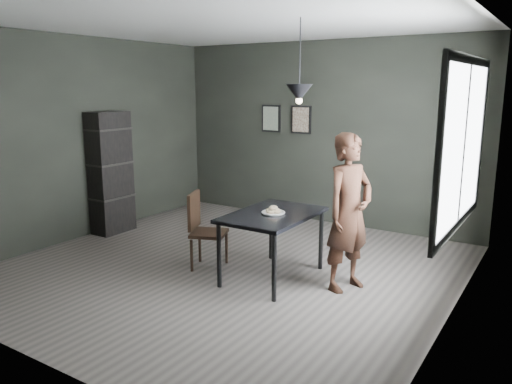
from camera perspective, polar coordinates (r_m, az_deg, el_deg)
The scene contains 13 objects.
ground at distance 6.03m, azimuth -3.09°, elevation -8.57°, with size 5.00×5.00×0.00m, color #3A3532.
back_wall at distance 7.85m, azimuth 7.54°, elevation 6.66°, with size 5.00×0.10×2.80m, color black.
ceiling at distance 5.69m, azimuth -3.43°, elevation 18.87°, with size 5.00×5.00×0.02m.
window_assembly at distance 4.88m, azimuth 22.63°, elevation 4.98°, with size 0.04×1.96×1.56m.
cafe_table at distance 5.51m, azimuth 1.91°, elevation -3.22°, with size 0.80×1.20×0.75m.
white_plate at distance 5.47m, azimuth 1.99°, elevation -2.43°, with size 0.23×0.23×0.01m, color white.
donut_pile at distance 5.46m, azimuth 1.99°, elevation -2.12°, with size 0.18×0.18×0.08m.
woman at distance 5.28m, azimuth 10.57°, elevation -2.33°, with size 0.61×0.40×1.66m, color black.
wood_chair at distance 5.91m, azimuth -6.17°, elevation -3.79°, with size 0.51×0.51×0.91m.
shelf_unit at distance 7.55m, azimuth -16.28°, elevation 2.10°, with size 0.33×0.59×1.76m, color black.
pendant_lamp at distance 5.29m, azimuth 4.96°, elevation 11.23°, with size 0.28×0.28×0.86m.
framed_print_left at distance 8.22m, azimuth 1.73°, elevation 8.40°, with size 0.34×0.04×0.44m.
framed_print_right at distance 7.96m, azimuth 5.17°, elevation 8.23°, with size 0.34×0.04×0.44m.
Camera 1 is at (3.30, -4.58, 2.12)m, focal length 35.00 mm.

